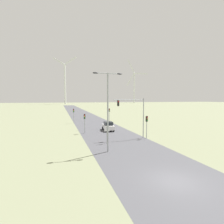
{
  "coord_description": "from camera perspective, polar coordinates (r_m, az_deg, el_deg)",
  "views": [
    {
      "loc": [
        -8.56,
        -11.28,
        6.47
      ],
      "look_at": [
        0.0,
        17.17,
        4.22
      ],
      "focal_mm": 28.0,
      "sensor_mm": 36.0,
      "label": 1
    }
  ],
  "objects": [
    {
      "name": "ground_plane",
      "position": [
        15.57,
        19.84,
        -20.49
      ],
      "size": [
        600.0,
        600.0,
        0.0
      ],
      "primitive_type": "plane",
      "color": "#757A5B"
    },
    {
      "name": "road_surface",
      "position": [
        60.24,
        -8.49,
        -1.88
      ],
      "size": [
        10.0,
        240.0,
        0.01
      ],
      "color": "#47474C",
      "rests_on": "ground"
    },
    {
      "name": "streetlamp",
      "position": [
        20.96,
        -1.39,
        3.25
      ],
      "size": [
        3.65,
        0.32,
        9.58
      ],
      "color": "#93999E",
      "rests_on": "ground"
    },
    {
      "name": "stop_sign_near",
      "position": [
        25.39,
        -1.67,
        -6.26
      ],
      "size": [
        0.81,
        0.07,
        2.58
      ],
      "color": "#93999E",
      "rests_on": "ground"
    },
    {
      "name": "traffic_light_post_near_left",
      "position": [
        32.92,
        -8.95,
        -2.35
      ],
      "size": [
        0.28,
        0.34,
        3.64
      ],
      "color": "#93999E",
      "rests_on": "ground"
    },
    {
      "name": "traffic_light_post_near_right",
      "position": [
        29.04,
        11.27,
        -3.22
      ],
      "size": [
        0.28,
        0.33,
        3.67
      ],
      "color": "#93999E",
      "rests_on": "ground"
    },
    {
      "name": "traffic_light_post_mid_left",
      "position": [
        47.07,
        -12.43,
        -0.23
      ],
      "size": [
        0.28,
        0.33,
        3.83
      ],
      "color": "#93999E",
      "rests_on": "ground"
    },
    {
      "name": "traffic_light_post_mid_right",
      "position": [
        49.03,
        -0.88,
        -0.01
      ],
      "size": [
        0.28,
        0.33,
        3.76
      ],
      "color": "#93999E",
      "rests_on": "ground"
    },
    {
      "name": "traffic_light_mast_overhead",
      "position": [
        28.51,
        7.08,
        0.76
      ],
      "size": [
        5.27,
        0.34,
        6.57
      ],
      "color": "#93999E",
      "rests_on": "ground"
    },
    {
      "name": "car_approaching",
      "position": [
        35.84,
        -1.24,
        -4.59
      ],
      "size": [
        2.03,
        4.2,
        1.83
      ],
      "color": "white",
      "rests_on": "ground"
    },
    {
      "name": "wind_turbine_left",
      "position": [
        229.87,
        -15.13,
        9.99
      ],
      "size": [
        28.54,
        15.51,
        58.77
      ],
      "color": "silver",
      "rests_on": "ground"
    },
    {
      "name": "wind_turbine_center",
      "position": [
        292.04,
        7.28,
        9.0
      ],
      "size": [
        37.71,
        2.6,
        70.18
      ],
      "color": "silver",
      "rests_on": "ground"
    }
  ]
}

